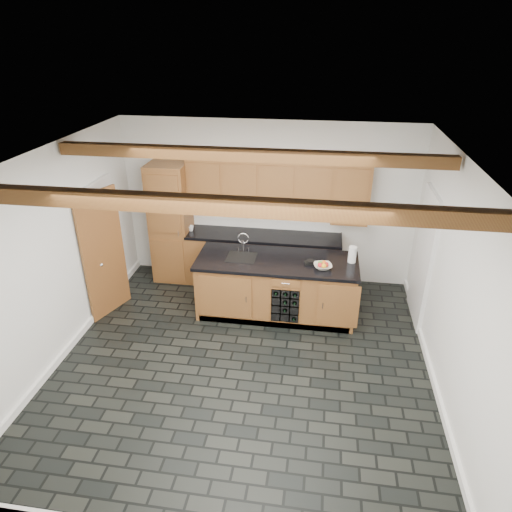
{
  "coord_description": "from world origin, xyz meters",
  "views": [
    {
      "loc": [
        0.91,
        -4.86,
        4.08
      ],
      "look_at": [
        0.05,
        0.8,
        1.22
      ],
      "focal_mm": 32.0,
      "sensor_mm": 36.0,
      "label": 1
    }
  ],
  "objects": [
    {
      "name": "kitchen_scale",
      "position": [
        0.81,
        1.24,
        0.96
      ],
      "size": [
        0.2,
        0.15,
        0.06
      ],
      "rotation": [
        0.0,
        0.0,
        0.33
      ],
      "color": "black",
      "rests_on": "island"
    },
    {
      "name": "ground",
      "position": [
        0.0,
        0.0,
        0.0
      ],
      "size": [
        5.0,
        5.0,
        0.0
      ],
      "primitive_type": "plane",
      "color": "black",
      "rests_on": "ground"
    },
    {
      "name": "island",
      "position": [
        0.31,
        1.28,
        0.47
      ],
      "size": [
        2.48,
        0.96,
        0.93
      ],
      "color": "brown",
      "rests_on": "ground"
    },
    {
      "name": "back_cabinetry",
      "position": [
        -0.38,
        2.24,
        0.98
      ],
      "size": [
        3.65,
        0.62,
        2.2
      ],
      "color": "brown",
      "rests_on": "ground"
    },
    {
      "name": "fruit_bowl",
      "position": [
        0.99,
        1.13,
        0.96
      ],
      "size": [
        0.31,
        0.31,
        0.06
      ],
      "primitive_type": "imported",
      "rotation": [
        0.0,
        0.0,
        0.2
      ],
      "color": "beige",
      "rests_on": "island"
    },
    {
      "name": "mug",
      "position": [
        -1.3,
        2.18,
        0.98
      ],
      "size": [
        0.13,
        0.13,
        0.09
      ],
      "primitive_type": "imported",
      "rotation": [
        0.0,
        0.0,
        -0.34
      ],
      "color": "white",
      "rests_on": "back_cabinetry"
    },
    {
      "name": "faucet",
      "position": [
        -0.25,
        1.33,
        0.96
      ],
      "size": [
        0.45,
        0.4,
        0.34
      ],
      "color": "black",
      "rests_on": "island"
    },
    {
      "name": "paper_towel",
      "position": [
        1.42,
        1.4,
        1.06
      ],
      "size": [
        0.12,
        0.12,
        0.25
      ],
      "primitive_type": "cylinder",
      "color": "white",
      "rests_on": "island"
    },
    {
      "name": "fruit_cluster",
      "position": [
        0.99,
        1.13,
        1.0
      ],
      "size": [
        0.16,
        0.17,
        0.07
      ],
      "color": "#AA1E16",
      "rests_on": "fruit_bowl"
    },
    {
      "name": "room_shell",
      "position": [
        -0.09,
        0.53,
        1.53
      ],
      "size": [
        5.01,
        5.0,
        5.0
      ],
      "color": "white",
      "rests_on": "ground"
    }
  ]
}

